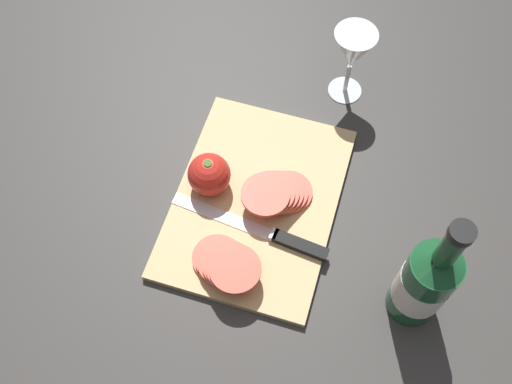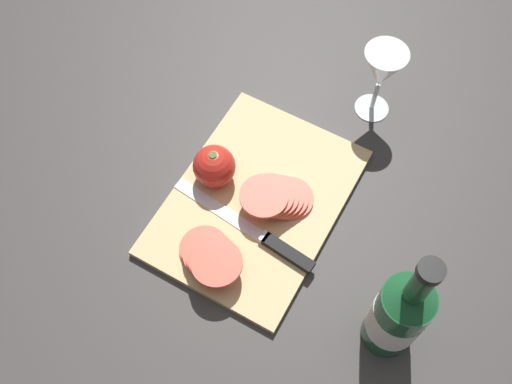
{
  "view_description": "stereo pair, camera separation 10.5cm",
  "coord_description": "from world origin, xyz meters",
  "px_view_note": "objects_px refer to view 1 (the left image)",
  "views": [
    {
      "loc": [
        -0.46,
        -0.16,
        0.97
      ],
      "look_at": [
        0.01,
        -0.02,
        0.05
      ],
      "focal_mm": 42.0,
      "sensor_mm": 36.0,
      "label": 1
    },
    {
      "loc": [
        -0.42,
        -0.26,
        0.97
      ],
      "look_at": [
        0.01,
        -0.02,
        0.05
      ],
      "focal_mm": 42.0,
      "sensor_mm": 36.0,
      "label": 2
    }
  ],
  "objects_px": {
    "wine_glass": "(353,53)",
    "whole_tomato": "(209,174)",
    "knife": "(281,238)",
    "tomato_slice_stack_far": "(226,263)",
    "wine_bottle": "(425,283)",
    "tomato_slice_stack_near": "(278,192)"
  },
  "relations": [
    {
      "from": "wine_glass",
      "to": "whole_tomato",
      "type": "distance_m",
      "value": 0.35
    },
    {
      "from": "knife",
      "to": "tomato_slice_stack_far",
      "type": "xyz_separation_m",
      "value": [
        -0.08,
        0.07,
        0.02
      ]
    },
    {
      "from": "wine_bottle",
      "to": "whole_tomato",
      "type": "relative_size",
      "value": 3.81
    },
    {
      "from": "whole_tomato",
      "to": "knife",
      "type": "distance_m",
      "value": 0.17
    },
    {
      "from": "tomato_slice_stack_near",
      "to": "wine_bottle",
      "type": "bearing_deg",
      "value": -114.12
    },
    {
      "from": "knife",
      "to": "tomato_slice_stack_far",
      "type": "distance_m",
      "value": 0.11
    },
    {
      "from": "knife",
      "to": "tomato_slice_stack_near",
      "type": "xyz_separation_m",
      "value": [
        0.08,
        0.03,
        0.02
      ]
    },
    {
      "from": "wine_bottle",
      "to": "tomato_slice_stack_near",
      "type": "xyz_separation_m",
      "value": [
        0.12,
        0.26,
        -0.07
      ]
    },
    {
      "from": "wine_bottle",
      "to": "whole_tomato",
      "type": "height_order",
      "value": "wine_bottle"
    },
    {
      "from": "whole_tomato",
      "to": "knife",
      "type": "xyz_separation_m",
      "value": [
        -0.07,
        -0.15,
        -0.03
      ]
    },
    {
      "from": "wine_glass",
      "to": "tomato_slice_stack_far",
      "type": "height_order",
      "value": "wine_glass"
    },
    {
      "from": "whole_tomato",
      "to": "tomato_slice_stack_near",
      "type": "relative_size",
      "value": 0.65
    },
    {
      "from": "wine_glass",
      "to": "knife",
      "type": "relative_size",
      "value": 0.56
    },
    {
      "from": "knife",
      "to": "wine_glass",
      "type": "bearing_deg",
      "value": -89.0
    },
    {
      "from": "wine_glass",
      "to": "tomato_slice_stack_near",
      "type": "distance_m",
      "value": 0.3
    },
    {
      "from": "wine_glass",
      "to": "tomato_slice_stack_far",
      "type": "distance_m",
      "value": 0.46
    },
    {
      "from": "tomato_slice_stack_near",
      "to": "whole_tomato",
      "type": "bearing_deg",
      "value": 94.23
    },
    {
      "from": "wine_bottle",
      "to": "wine_glass",
      "type": "relative_size",
      "value": 1.82
    },
    {
      "from": "wine_bottle",
      "to": "tomato_slice_stack_near",
      "type": "bearing_deg",
      "value": 65.88
    },
    {
      "from": "tomato_slice_stack_near",
      "to": "tomato_slice_stack_far",
      "type": "height_order",
      "value": "same"
    },
    {
      "from": "tomato_slice_stack_near",
      "to": "tomato_slice_stack_far",
      "type": "xyz_separation_m",
      "value": [
        -0.15,
        0.05,
        0.0
      ]
    },
    {
      "from": "tomato_slice_stack_near",
      "to": "tomato_slice_stack_far",
      "type": "distance_m",
      "value": 0.16
    }
  ]
}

